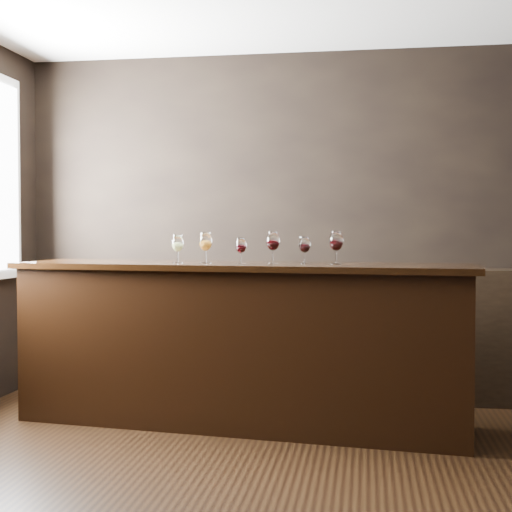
# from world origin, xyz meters

# --- Properties ---
(ground) EXTENTS (5.00, 5.00, 0.00)m
(ground) POSITION_xyz_m (0.00, 0.00, 0.00)
(ground) COLOR black
(ground) RESTS_ON ground
(room_shell) EXTENTS (5.02, 4.52, 2.81)m
(room_shell) POSITION_xyz_m (-0.23, 0.11, 1.81)
(room_shell) COLOR black
(room_shell) RESTS_ON ground
(bar_counter) EXTENTS (3.10, 1.00, 1.07)m
(bar_counter) POSITION_xyz_m (-0.47, 1.12, 0.53)
(bar_counter) COLOR black
(bar_counter) RESTS_ON ground
(bar_top) EXTENTS (3.21, 1.08, 0.04)m
(bar_top) POSITION_xyz_m (-0.47, 1.12, 1.09)
(bar_top) COLOR black
(bar_top) RESTS_ON bar_counter
(back_bar_shelf) EXTENTS (2.87, 0.40, 1.03)m
(back_bar_shelf) POSITION_xyz_m (0.30, 2.03, 0.52)
(back_bar_shelf) COLOR black
(back_bar_shelf) RESTS_ON ground
(glass_white) EXTENTS (0.08, 0.08, 0.19)m
(glass_white) POSITION_xyz_m (-0.92, 1.14, 1.24)
(glass_white) COLOR white
(glass_white) RESTS_ON bar_top
(glass_amber) EXTENTS (0.09, 0.09, 0.21)m
(glass_amber) POSITION_xyz_m (-0.71, 1.11, 1.25)
(glass_amber) COLOR white
(glass_amber) RESTS_ON bar_top
(glass_red_a) EXTENTS (0.07, 0.07, 0.18)m
(glass_red_a) POSITION_xyz_m (-0.46, 1.10, 1.22)
(glass_red_a) COLOR white
(glass_red_a) RESTS_ON bar_top
(glass_red_b) EXTENTS (0.09, 0.09, 0.22)m
(glass_red_b) POSITION_xyz_m (-0.25, 1.13, 1.25)
(glass_red_b) COLOR white
(glass_red_b) RESTS_ON bar_top
(glass_red_c) EXTENTS (0.08, 0.08, 0.18)m
(glass_red_c) POSITION_xyz_m (-0.04, 1.15, 1.23)
(glass_red_c) COLOR white
(glass_red_c) RESTS_ON bar_top
(glass_red_d) EXTENTS (0.09, 0.09, 0.22)m
(glass_red_d) POSITION_xyz_m (0.18, 1.10, 1.25)
(glass_red_d) COLOR white
(glass_red_d) RESTS_ON bar_top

